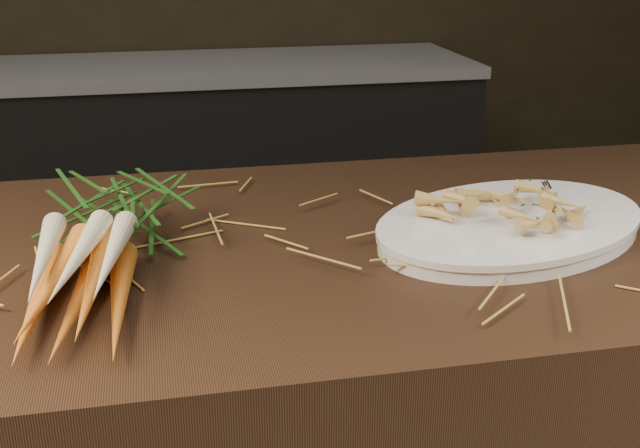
% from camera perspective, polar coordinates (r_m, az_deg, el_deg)
% --- Properties ---
extents(back_counter, '(1.82, 0.62, 0.84)m').
position_cam_1_polar(back_counter, '(2.99, -7.24, 3.40)').
color(back_counter, black).
rests_on(back_counter, ground).
extents(straw_bedding, '(1.40, 0.60, 0.02)m').
position_cam_1_polar(straw_bedding, '(1.04, -15.49, -1.66)').
color(straw_bedding, '#A8752B').
rests_on(straw_bedding, main_counter).
extents(root_veg_bunch, '(0.19, 0.49, 0.09)m').
position_cam_1_polar(root_veg_bunch, '(0.99, -15.53, -0.61)').
color(root_veg_bunch, orange).
rests_on(root_veg_bunch, main_counter).
extents(serving_platter, '(0.48, 0.41, 0.02)m').
position_cam_1_polar(serving_platter, '(1.10, 13.41, -0.24)').
color(serving_platter, white).
rests_on(serving_platter, main_counter).
extents(roasted_veg_heap, '(0.24, 0.21, 0.05)m').
position_cam_1_polar(roasted_veg_heap, '(1.09, 13.56, 1.41)').
color(roasted_veg_heap, gold).
rests_on(roasted_veg_heap, serving_platter).
extents(serving_fork, '(0.06, 0.15, 0.00)m').
position_cam_1_polar(serving_fork, '(1.19, 18.66, 1.54)').
color(serving_fork, silver).
rests_on(serving_fork, serving_platter).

